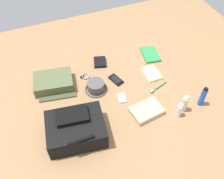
% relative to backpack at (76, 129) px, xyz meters
% --- Properties ---
extents(ground_plane, '(2.64, 2.02, 0.02)m').
position_rel_backpack_xyz_m(ground_plane, '(-0.32, -0.23, -0.08)').
color(ground_plane, '#9C714A').
rests_on(ground_plane, ground).
extents(backpack, '(0.37, 0.31, 0.16)m').
position_rel_backpack_xyz_m(backpack, '(0.00, 0.00, 0.00)').
color(backpack, black).
rests_on(backpack, ground_plane).
extents(toiletry_pouch, '(0.29, 0.28, 0.08)m').
position_rel_backpack_xyz_m(toiletry_pouch, '(0.04, -0.44, -0.03)').
color(toiletry_pouch, '#56603D').
rests_on(toiletry_pouch, ground_plane).
extents(bucket_hat, '(0.16, 0.16, 0.07)m').
position_rel_backpack_xyz_m(bucket_hat, '(-0.23, -0.30, -0.04)').
color(bucket_hat, '#4F4F4F').
rests_on(bucket_hat, ground_plane).
extents(deodorant_spray, '(0.04, 0.04, 0.16)m').
position_rel_backpack_xyz_m(deodorant_spray, '(-0.84, 0.08, 0.01)').
color(deodorant_spray, blue).
rests_on(deodorant_spray, ground_plane).
extents(lotion_bottle, '(0.04, 0.04, 0.14)m').
position_rel_backpack_xyz_m(lotion_bottle, '(-0.70, 0.07, -0.00)').
color(lotion_bottle, beige).
rests_on(lotion_bottle, ground_plane).
extents(toothpaste_tube, '(0.04, 0.04, 0.11)m').
position_rel_backpack_xyz_m(toothpaste_tube, '(-0.65, 0.10, -0.02)').
color(toothpaste_tube, white).
rests_on(toothpaste_tube, ground_plane).
extents(paperback_novel, '(0.14, 0.20, 0.02)m').
position_rel_backpack_xyz_m(paperback_novel, '(-0.75, -0.49, -0.06)').
color(paperback_novel, '#2D934C').
rests_on(paperback_novel, ground_plane).
extents(cell_phone, '(0.09, 0.13, 0.01)m').
position_rel_backpack_xyz_m(cell_phone, '(-0.39, -0.33, -0.06)').
color(cell_phone, black).
rests_on(cell_phone, ground_plane).
extents(media_player, '(0.07, 0.09, 0.01)m').
position_rel_backpack_xyz_m(media_player, '(-0.37, -0.16, -0.06)').
color(media_player, '#B7B7BC').
rests_on(media_player, ground_plane).
extents(wristwatch, '(0.07, 0.06, 0.01)m').
position_rel_backpack_xyz_m(wristwatch, '(-0.20, -0.45, -0.06)').
color(wristwatch, '#99999E').
rests_on(wristwatch, ground_plane).
extents(toothbrush, '(0.16, 0.06, 0.02)m').
position_rel_backpack_xyz_m(toothbrush, '(-0.64, -0.15, -0.06)').
color(toothbrush, '#198C33').
rests_on(toothbrush, ground_plane).
extents(wallet, '(0.12, 0.13, 0.02)m').
position_rel_backpack_xyz_m(wallet, '(-0.35, -0.55, -0.06)').
color(wallet, black).
rests_on(wallet, ground_plane).
extents(notepad, '(0.11, 0.15, 0.02)m').
position_rel_backpack_xyz_m(notepad, '(-0.66, -0.29, -0.06)').
color(notepad, beige).
rests_on(notepad, ground_plane).
extents(folded_towel, '(0.22, 0.17, 0.04)m').
position_rel_backpack_xyz_m(folded_towel, '(-0.47, 0.00, -0.05)').
color(folded_towel, '#C6B289').
rests_on(folded_towel, ground_plane).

